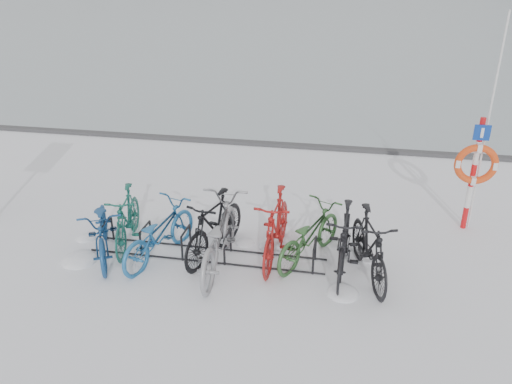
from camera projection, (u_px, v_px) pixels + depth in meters
name	position (u px, v px, depth m)	size (l,w,h in m)	color
ground	(207.00, 256.00, 8.43)	(900.00, 900.00, 0.00)	white
quay_edge	(267.00, 144.00, 13.70)	(400.00, 0.25, 0.10)	#3F3F42
bike_rack	(207.00, 246.00, 8.35)	(4.00, 0.48, 0.46)	black
lifebuoy_station	(476.00, 164.00, 8.76)	(0.74, 0.22, 3.85)	red
bike_0	(103.00, 227.00, 8.29)	(0.66, 1.90, 1.00)	navy
bike_1	(127.00, 217.00, 8.61)	(0.49, 1.73, 1.04)	#16564A
bike_2	(159.00, 231.00, 8.22)	(0.64, 1.85, 0.97)	#2265A0
bike_3	(214.00, 224.00, 8.28)	(0.52, 1.85, 1.11)	black
bike_4	(218.00, 234.00, 7.93)	(0.76, 2.17, 1.14)	gray
bike_5	(276.00, 225.00, 8.17)	(0.56, 1.97, 1.18)	#A91A18
bike_6	(309.00, 233.00, 8.18)	(0.63, 1.81, 0.95)	#305D2D
bike_7	(344.00, 239.00, 7.80)	(0.53, 1.87, 1.12)	black
bike_8	(369.00, 244.00, 7.67)	(0.52, 1.86, 1.12)	black
snow_drifts	(212.00, 261.00, 8.28)	(5.41, 1.64, 0.21)	white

